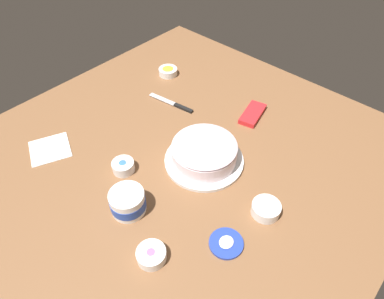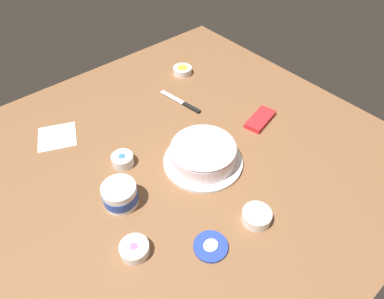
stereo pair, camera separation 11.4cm
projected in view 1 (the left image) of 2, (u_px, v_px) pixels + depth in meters
name	position (u px, v px, depth m)	size (l,w,h in m)	color
ground_plane	(186.00, 153.00, 1.33)	(1.54, 1.54, 0.00)	brown
frosted_cake	(204.00, 153.00, 1.26)	(0.30, 0.30, 0.10)	white
frosting_tub	(128.00, 202.00, 1.11)	(0.12, 0.12, 0.08)	white
frosting_tub_lid	(226.00, 243.00, 1.05)	(0.11, 0.11, 0.02)	#233DAD
spreading_knife	(175.00, 104.00, 1.53)	(0.05, 0.24, 0.01)	silver
sprinkle_bowl_pink	(151.00, 255.00, 1.00)	(0.09, 0.09, 0.04)	white
sprinkle_bowl_blue	(123.00, 166.00, 1.25)	(0.08, 0.08, 0.04)	white
sprinkle_bowl_rainbow	(266.00, 209.00, 1.12)	(0.10, 0.10, 0.04)	white
sprinkle_bowl_yellow	(168.00, 71.00, 1.70)	(0.09, 0.09, 0.04)	white
candy_box_lower	(253.00, 114.00, 1.47)	(0.16, 0.07, 0.02)	red
paper_napkin	(50.00, 149.00, 1.34)	(0.15, 0.15, 0.01)	white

